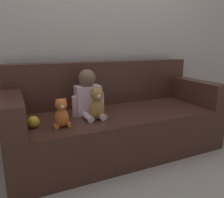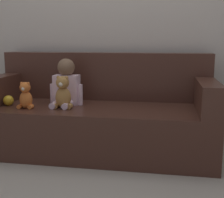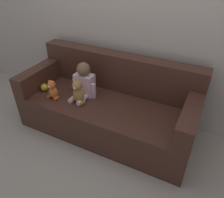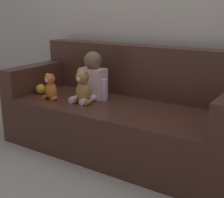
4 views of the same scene
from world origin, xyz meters
TOP-DOWN VIEW (x-y plane):
  - ground_plane at (0.00, 0.00)m, footprint 12.00×12.00m
  - wall_back at (0.00, 0.50)m, footprint 8.00×0.05m
  - couch at (0.00, 0.06)m, footprint 1.96×0.82m
  - person_baby at (-0.29, 0.00)m, footprint 0.29×0.31m
  - teddy_bear_brown at (-0.26, -0.15)m, footprint 0.16×0.12m
  - plush_toy_side at (-0.57, -0.21)m, footprint 0.13×0.10m
  - toy_ball at (-0.76, -0.13)m, footprint 0.09×0.09m

SIDE VIEW (x-z plane):
  - ground_plane at x=0.00m, z-range 0.00..0.00m
  - couch at x=0.00m, z-range -0.12..0.73m
  - toy_ball at x=-0.76m, z-range 0.41..0.50m
  - plush_toy_side at x=-0.57m, z-range 0.40..0.62m
  - teddy_bear_brown at x=-0.26m, z-range 0.40..0.67m
  - person_baby at x=-0.29m, z-range 0.38..0.78m
  - wall_back at x=0.00m, z-range 0.00..2.60m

